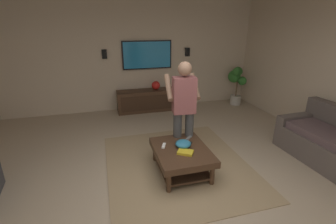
{
  "coord_description": "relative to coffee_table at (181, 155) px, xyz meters",
  "views": [
    {
      "loc": [
        -2.53,
        0.82,
        2.19
      ],
      "look_at": [
        0.75,
        -0.09,
        0.92
      ],
      "focal_mm": 25.69,
      "sensor_mm": 36.0,
      "label": 1
    }
  ],
  "objects": [
    {
      "name": "bowl",
      "position": [
        0.05,
        -0.04,
        0.16
      ],
      "size": [
        0.24,
        0.24,
        0.11
      ],
      "primitive_type": "ellipsoid",
      "color": "teal",
      "rests_on": "coffee_table"
    },
    {
      "name": "vase_round",
      "position": [
        2.92,
        -0.28,
        0.36
      ],
      "size": [
        0.22,
        0.22,
        0.22
      ],
      "primitive_type": "sphere",
      "color": "red",
      "rests_on": "media_console"
    },
    {
      "name": "wall_speaker_left",
      "position": [
        3.16,
        -1.21,
        1.16
      ],
      "size": [
        0.06,
        0.12,
        0.22
      ],
      "primitive_type": "cube",
      "color": "black"
    },
    {
      "name": "media_console",
      "position": [
        2.9,
        -0.11,
        -0.02
      ],
      "size": [
        0.45,
        1.7,
        0.55
      ],
      "rotation": [
        0.0,
        0.0,
        3.14
      ],
      "color": "#422B1C",
      "rests_on": "ground"
    },
    {
      "name": "tv",
      "position": [
        3.14,
        -0.11,
        1.12
      ],
      "size": [
        0.05,
        1.27,
        0.71
      ],
      "rotation": [
        0.0,
        0.0,
        3.14
      ],
      "color": "black"
    },
    {
      "name": "person_standing",
      "position": [
        0.44,
        -0.17,
        0.64
      ],
      "size": [
        0.58,
        0.58,
        1.64
      ],
      "rotation": [
        0.0,
        0.0,
        -0.11
      ],
      "color": "#3F3F3F",
      "rests_on": "ground"
    },
    {
      "name": "potted_plant_tall",
      "position": [
        2.76,
        -2.53,
        0.37
      ],
      "size": [
        0.52,
        0.4,
        1.06
      ],
      "color": "#B7B2A8",
      "rests_on": "ground"
    },
    {
      "name": "area_rug",
      "position": [
        0.2,
        -0.0,
        -0.29
      ],
      "size": [
        2.54,
        2.24,
        0.01
      ],
      "primitive_type": "cube",
      "color": "#9E8460",
      "rests_on": "ground"
    },
    {
      "name": "wall_back_tv",
      "position": [
        3.24,
        0.24,
        1.11
      ],
      "size": [
        0.1,
        6.67,
        2.82
      ],
      "primitive_type": "cube",
      "color": "#C6B299",
      "rests_on": "ground"
    },
    {
      "name": "ground_plane",
      "position": [
        -0.51,
        0.24,
        -0.3
      ],
      "size": [
        8.87,
        8.87,
        0.0
      ],
      "primitive_type": "plane",
      "color": "tan"
    },
    {
      "name": "coffee_table",
      "position": [
        0.0,
        0.0,
        0.0
      ],
      "size": [
        1.0,
        0.8,
        0.4
      ],
      "color": "#422B1C",
      "rests_on": "ground"
    },
    {
      "name": "wall_speaker_right",
      "position": [
        3.16,
        0.95,
        1.17
      ],
      "size": [
        0.06,
        0.12,
        0.22
      ],
      "primitive_type": "cube",
      "color": "black"
    },
    {
      "name": "remote_grey",
      "position": [
        0.29,
        -0.22,
        0.12
      ],
      "size": [
        0.14,
        0.14,
        0.02
      ],
      "primitive_type": "cube",
      "rotation": [
        0.0,
        0.0,
        2.34
      ],
      "color": "slate",
      "rests_on": "coffee_table"
    },
    {
      "name": "book",
      "position": [
        -0.14,
        -0.01,
        0.12
      ],
      "size": [
        0.25,
        0.27,
        0.04
      ],
      "primitive_type": "cube",
      "rotation": [
        0.0,
        0.0,
        1.0
      ],
      "color": "gold",
      "rests_on": "coffee_table"
    },
    {
      "name": "remote_black",
      "position": [
        0.09,
        -0.15,
        0.12
      ],
      "size": [
        0.13,
        0.14,
        0.02
      ],
      "primitive_type": "cube",
      "rotation": [
        0.0,
        0.0,
        2.31
      ],
      "color": "black",
      "rests_on": "coffee_table"
    },
    {
      "name": "remote_white",
      "position": [
        0.15,
        0.24,
        0.12
      ],
      "size": [
        0.15,
        0.1,
        0.02
      ],
      "primitive_type": "cube",
      "rotation": [
        0.0,
        0.0,
        5.87
      ],
      "color": "white",
      "rests_on": "coffee_table"
    }
  ]
}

